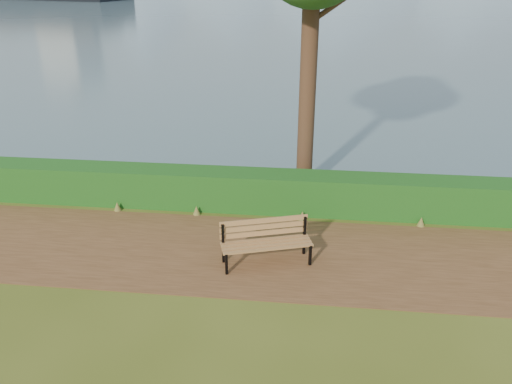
# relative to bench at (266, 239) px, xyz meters

# --- Properties ---
(ground) EXTENTS (140.00, 140.00, 0.00)m
(ground) POSITION_rel_bench_xyz_m (-0.86, -0.03, -0.55)
(ground) COLOR #475016
(ground) RESTS_ON ground
(path) EXTENTS (40.00, 3.40, 0.01)m
(path) POSITION_rel_bench_xyz_m (-0.86, 0.27, -0.55)
(path) COLOR brown
(path) RESTS_ON ground
(hedge) EXTENTS (32.00, 0.85, 1.00)m
(hedge) POSITION_rel_bench_xyz_m (-0.86, 2.57, -0.05)
(hedge) COLOR #164D16
(hedge) RESTS_ON ground
(bench) EXTENTS (1.99, 1.11, 0.96)m
(bench) POSITION_rel_bench_xyz_m (0.00, 0.00, 0.00)
(bench) COLOR black
(bench) RESTS_ON ground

